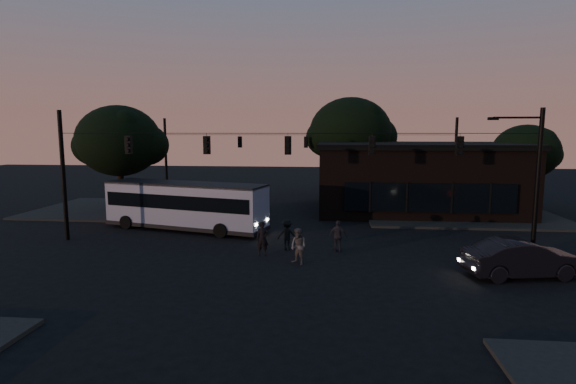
# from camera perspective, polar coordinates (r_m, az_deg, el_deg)

# --- Properties ---
(ground) EXTENTS (120.00, 120.00, 0.00)m
(ground) POSITION_cam_1_polar(r_m,az_deg,el_deg) (21.36, -1.09, -9.45)
(ground) COLOR black
(ground) RESTS_ON ground
(sidewalk_far_right) EXTENTS (14.00, 10.00, 0.15)m
(sidewalk_far_right) POSITION_cam_1_polar(r_m,az_deg,el_deg) (36.11, 21.03, -2.74)
(sidewalk_far_right) COLOR black
(sidewalk_far_right) RESTS_ON ground
(sidewalk_far_left) EXTENTS (14.00, 10.00, 0.15)m
(sidewalk_far_left) POSITION_cam_1_polar(r_m,az_deg,el_deg) (38.52, -19.62, -2.05)
(sidewalk_far_left) COLOR black
(sidewalk_far_left) RESTS_ON ground
(building) EXTENTS (15.40, 10.41, 5.40)m
(building) POSITION_cam_1_polar(r_m,az_deg,el_deg) (37.00, 15.94, 1.84)
(building) COLOR black
(building) RESTS_ON ground
(tree_behind) EXTENTS (7.60, 7.60, 9.43)m
(tree_behind) POSITION_cam_1_polar(r_m,az_deg,el_deg) (42.30, 7.93, 7.48)
(tree_behind) COLOR black
(tree_behind) RESTS_ON ground
(tree_right) EXTENTS (5.20, 5.20, 6.86)m
(tree_right) POSITION_cam_1_polar(r_m,az_deg,el_deg) (41.34, 27.95, 4.50)
(tree_right) COLOR black
(tree_right) RESTS_ON ground
(tree_left) EXTENTS (6.40, 6.40, 8.30)m
(tree_left) POSITION_cam_1_polar(r_m,az_deg,el_deg) (37.12, -20.67, 6.08)
(tree_left) COLOR black
(tree_left) RESTS_ON ground
(signal_rig_near) EXTENTS (26.24, 0.30, 7.50)m
(signal_rig_near) POSITION_cam_1_polar(r_m,az_deg,el_deg) (24.46, 0.00, 3.36)
(signal_rig_near) COLOR black
(signal_rig_near) RESTS_ON ground
(signal_rig_far) EXTENTS (26.24, 0.30, 7.50)m
(signal_rig_far) POSITION_cam_1_polar(r_m,az_deg,el_deg) (40.40, 2.29, 4.72)
(signal_rig_far) COLOR black
(signal_rig_far) RESTS_ON ground
(bus) EXTENTS (11.10, 5.22, 3.05)m
(bus) POSITION_cam_1_polar(r_m,az_deg,el_deg) (29.57, -12.91, -1.42)
(bus) COLOR gray
(bus) RESTS_ON ground
(car) EXTENTS (5.24, 2.66, 1.65)m
(car) POSITION_cam_1_polar(r_m,az_deg,el_deg) (22.17, 27.64, -7.49)
(car) COLOR black
(car) RESTS_ON ground
(pedestrian_a) EXTENTS (0.68, 0.49, 1.76)m
(pedestrian_a) POSITION_cam_1_polar(r_m,az_deg,el_deg) (23.01, -3.26, -5.94)
(pedestrian_a) COLOR black
(pedestrian_a) RESTS_ON ground
(pedestrian_b) EXTENTS (1.07, 1.04, 1.74)m
(pedestrian_b) POSITION_cam_1_polar(r_m,az_deg,el_deg) (21.52, 1.33, -6.92)
(pedestrian_b) COLOR #534D4C
(pedestrian_b) RESTS_ON ground
(pedestrian_c) EXTENTS (1.04, 0.59, 1.66)m
(pedestrian_c) POSITION_cam_1_polar(r_m,az_deg,el_deg) (23.86, 6.38, -5.59)
(pedestrian_c) COLOR #242128
(pedestrian_c) RESTS_ON ground
(pedestrian_d) EXTENTS (1.11, 0.69, 1.66)m
(pedestrian_d) POSITION_cam_1_polar(r_m,az_deg,el_deg) (24.04, -0.10, -5.44)
(pedestrian_d) COLOR black
(pedestrian_d) RESTS_ON ground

